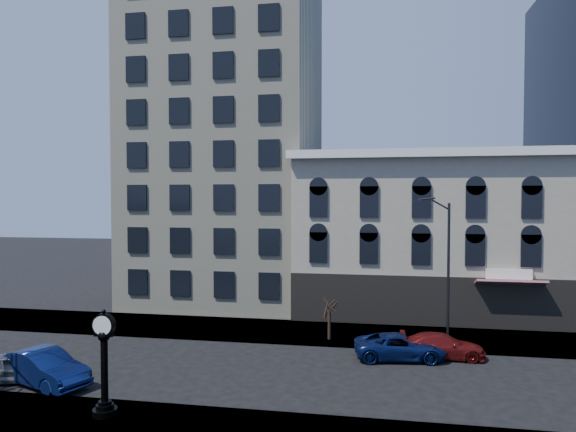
# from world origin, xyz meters

# --- Properties ---
(ground) EXTENTS (160.00, 160.00, 0.00)m
(ground) POSITION_xyz_m (0.00, 0.00, 0.00)
(ground) COLOR black
(ground) RESTS_ON ground
(sidewalk_far) EXTENTS (160.00, 6.00, 0.12)m
(sidewalk_far) POSITION_xyz_m (0.00, 8.00, 0.06)
(sidewalk_far) COLOR gray
(sidewalk_far) RESTS_ON ground
(cream_tower) EXTENTS (15.90, 15.40, 42.50)m
(cream_tower) POSITION_xyz_m (-6.11, 18.88, 19.32)
(cream_tower) COLOR beige
(cream_tower) RESTS_ON ground
(victorian_row) EXTENTS (22.60, 11.19, 12.50)m
(victorian_row) POSITION_xyz_m (12.00, 15.89, 6.00)
(victorian_row) COLOR #A79F89
(victorian_row) RESTS_ON ground
(street_clock) EXTENTS (0.99, 0.99, 4.39)m
(street_clock) POSITION_xyz_m (-3.78, -6.63, 2.10)
(street_clock) COLOR black
(street_clock) RESTS_ON sidewalk_near
(street_lamp_far) EXTENTS (2.37, 0.37, 9.15)m
(street_lamp_far) POSITION_xyz_m (10.75, 5.98, 7.02)
(street_lamp_far) COLOR black
(street_lamp_far) RESTS_ON sidewalk_far
(bare_tree_far) EXTENTS (1.90, 1.90, 3.26)m
(bare_tree_far) POSITION_xyz_m (4.24, 6.35, 2.57)
(bare_tree_far) COLOR black
(bare_tree_far) RESTS_ON sidewalk_far
(car_near_a) EXTENTS (4.58, 2.90, 1.45)m
(car_near_a) POSITION_xyz_m (-10.30, -3.53, 0.73)
(car_near_a) COLOR #595B60
(car_near_a) RESTS_ON ground
(car_near_b) EXTENTS (5.46, 3.53, 1.70)m
(car_near_b) POSITION_xyz_m (-8.66, -3.72, 0.85)
(car_near_b) COLOR #0C194C
(car_near_b) RESTS_ON ground
(car_far_a) EXTENTS (5.37, 3.00, 1.42)m
(car_far_a) POSITION_xyz_m (8.51, 3.39, 0.71)
(car_far_a) COLOR #0C194C
(car_far_a) RESTS_ON ground
(car_far_b) EXTENTS (4.72, 1.99, 1.36)m
(car_far_b) POSITION_xyz_m (10.88, 4.06, 0.68)
(car_far_b) COLOR maroon
(car_far_b) RESTS_ON ground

